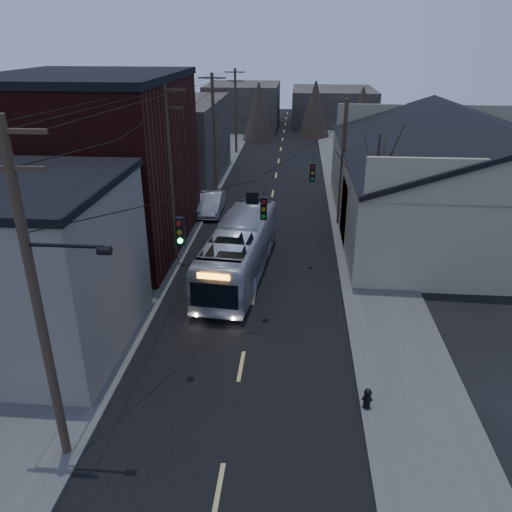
% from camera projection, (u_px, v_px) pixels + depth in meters
% --- Properties ---
extents(road_surface, '(9.00, 110.00, 0.02)m').
position_uv_depth(road_surface, '(271.00, 201.00, 40.06)').
color(road_surface, black).
rests_on(road_surface, ground).
extents(sidewalk_left, '(4.00, 110.00, 0.12)m').
position_uv_depth(sidewalk_left, '(192.00, 198.00, 40.53)').
color(sidewalk_left, '#474744').
rests_on(sidewalk_left, ground).
extents(sidewalk_right, '(4.00, 110.00, 0.12)m').
position_uv_depth(sidewalk_right, '(353.00, 202.00, 39.54)').
color(sidewalk_right, '#474744').
rests_on(sidewalk_right, ground).
extents(building_clapboard, '(8.00, 8.00, 7.00)m').
position_uv_depth(building_clapboard, '(22.00, 269.00, 20.19)').
color(building_clapboard, '#6F685C').
rests_on(building_clapboard, ground).
extents(building_brick, '(10.00, 12.00, 10.00)m').
position_uv_depth(building_brick, '(96.00, 167.00, 29.69)').
color(building_brick, black).
rests_on(building_brick, ground).
extents(building_left_far, '(9.00, 14.00, 7.00)m').
position_uv_depth(building_left_far, '(170.00, 141.00, 44.84)').
color(building_left_far, '#302A26').
rests_on(building_left_far, ground).
extents(warehouse, '(16.16, 20.60, 7.73)m').
position_uv_depth(warehouse, '(461.00, 190.00, 33.43)').
color(warehouse, gray).
rests_on(warehouse, ground).
extents(building_far_left, '(10.00, 12.00, 6.00)m').
position_uv_depth(building_far_left, '(243.00, 106.00, 71.20)').
color(building_far_left, '#302A26').
rests_on(building_far_left, ground).
extents(building_far_right, '(12.00, 14.00, 5.00)m').
position_uv_depth(building_far_right, '(333.00, 106.00, 74.97)').
color(building_far_right, '#302A26').
rests_on(building_far_right, ground).
extents(bare_tree, '(0.40, 0.40, 7.20)m').
position_uv_depth(bare_tree, '(374.00, 196.00, 29.00)').
color(bare_tree, black).
rests_on(bare_tree, ground).
extents(utility_lines, '(11.24, 45.28, 10.50)m').
position_uv_depth(utility_lines, '(220.00, 155.00, 32.96)').
color(utility_lines, '#382B1E').
rests_on(utility_lines, ground).
extents(bus, '(3.55, 11.05, 3.02)m').
position_uv_depth(bus, '(239.00, 250.00, 27.01)').
color(bus, '#AEB1BA').
rests_on(bus, ground).
extents(parked_car, '(1.66, 4.56, 1.49)m').
position_uv_depth(parked_car, '(211.00, 204.00, 37.00)').
color(parked_car, '#97989D').
rests_on(parked_car, ground).
extents(fire_hydrant, '(0.38, 0.27, 0.79)m').
position_uv_depth(fire_hydrant, '(367.00, 398.00, 17.47)').
color(fire_hydrant, black).
rests_on(fire_hydrant, sidewalk_right).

